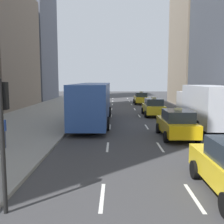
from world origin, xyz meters
TOP-DOWN VIEW (x-y plane):
  - sidewalk_left at (-7.00, 27.00)m, footprint 8.00×66.00m
  - lane_markings at (2.60, 23.00)m, footprint 5.72×56.00m
  - taxi_lead at (4.00, 16.31)m, footprint 2.02×4.40m
  - taxi_second at (4.00, 38.80)m, footprint 2.02×4.40m
  - taxi_fourth at (4.00, 26.22)m, footprint 2.02×4.40m
  - city_bus at (-1.61, 21.70)m, footprint 2.80×11.61m
  - box_truck at (6.80, 19.63)m, footprint 2.58×8.40m
  - pedestrian_far_walking at (-5.47, 13.22)m, footprint 0.36×0.22m
  - traffic_light_pole at (-2.75, 7.11)m, footprint 0.24×0.42m

SIDE VIEW (x-z plane):
  - lane_markings at x=2.60m, z-range 0.00..0.01m
  - sidewalk_left at x=-7.00m, z-range 0.00..0.15m
  - taxi_lead at x=4.00m, z-range -0.05..1.82m
  - taxi_second at x=4.00m, z-range -0.05..1.82m
  - taxi_fourth at x=4.00m, z-range -0.05..1.82m
  - pedestrian_far_walking at x=-5.47m, z-range 0.24..1.89m
  - box_truck at x=6.80m, z-range 0.14..3.29m
  - city_bus at x=-1.61m, z-range 0.16..3.41m
  - traffic_light_pole at x=-2.75m, z-range 0.61..4.21m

